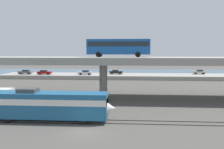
# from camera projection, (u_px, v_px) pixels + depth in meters

# --- Properties ---
(ground_plane) EXTENTS (260.00, 260.00, 0.00)m
(ground_plane) POSITION_uv_depth(u_px,v_px,m) (84.00, 132.00, 27.04)
(ground_plane) COLOR #4C4944
(rail_strip_near) EXTENTS (110.00, 0.12, 0.12)m
(rail_strip_near) POSITION_uv_depth(u_px,v_px,m) (89.00, 123.00, 30.27)
(rail_strip_near) COLOR #59544C
(rail_strip_near) RESTS_ON ground_plane
(rail_strip_far) EXTENTS (110.00, 0.12, 0.12)m
(rail_strip_far) POSITION_uv_depth(u_px,v_px,m) (91.00, 120.00, 31.73)
(rail_strip_far) COLOR #59544C
(rail_strip_far) RESTS_ON ground_plane
(train_locomotive) EXTENTS (16.33, 3.04, 4.18)m
(train_locomotive) POSITION_uv_depth(u_px,v_px,m) (54.00, 104.00, 31.14)
(train_locomotive) COLOR #1E5984
(train_locomotive) RESTS_ON ground_plane
(highway_overpass) EXTENTS (96.00, 11.01, 7.81)m
(highway_overpass) POSITION_uv_depth(u_px,v_px,m) (103.00, 61.00, 46.22)
(highway_overpass) COLOR gray
(highway_overpass) RESTS_ON ground_plane
(transit_bus_on_overpass) EXTENTS (12.00, 2.68, 3.40)m
(transit_bus_on_overpass) POSITION_uv_depth(u_px,v_px,m) (118.00, 46.00, 46.83)
(transit_bus_on_overpass) COLOR #14478C
(transit_bus_on_overpass) RESTS_ON highway_overpass
(pier_parking_lot) EXTENTS (75.97, 12.00, 1.23)m
(pier_parking_lot) POSITION_uv_depth(u_px,v_px,m) (115.00, 76.00, 81.58)
(pier_parking_lot) COLOR gray
(pier_parking_lot) RESTS_ON ground_plane
(parked_car_0) EXTENTS (4.39, 1.98, 1.50)m
(parked_car_0) POSITION_uv_depth(u_px,v_px,m) (116.00, 72.00, 82.12)
(parked_car_0) COLOR black
(parked_car_0) RESTS_ON pier_parking_lot
(parked_car_1) EXTENTS (4.46, 1.98, 1.50)m
(parked_car_1) POSITION_uv_depth(u_px,v_px,m) (25.00, 72.00, 81.99)
(parked_car_1) COLOR #515459
(parked_car_1) RESTS_ON pier_parking_lot
(parked_car_2) EXTENTS (4.57, 1.89, 1.50)m
(parked_car_2) POSITION_uv_depth(u_px,v_px,m) (85.00, 72.00, 79.79)
(parked_car_2) COLOR #B7B7BC
(parked_car_2) RESTS_ON pier_parking_lot
(parked_car_3) EXTENTS (4.54, 1.96, 1.50)m
(parked_car_3) POSITION_uv_depth(u_px,v_px,m) (44.00, 72.00, 80.76)
(parked_car_3) COLOR maroon
(parked_car_3) RESTS_ON pier_parking_lot
(parked_car_4) EXTENTS (4.00, 1.84, 1.50)m
(parked_car_4) POSITION_uv_depth(u_px,v_px,m) (199.00, 72.00, 82.08)
(parked_car_4) COLOR #9E998C
(parked_car_4) RESTS_ON pier_parking_lot
(harbor_water) EXTENTS (140.00, 36.00, 0.01)m
(harbor_water) POSITION_uv_depth(u_px,v_px,m) (118.00, 72.00, 104.47)
(harbor_water) COLOR #385B7A
(harbor_water) RESTS_ON ground_plane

